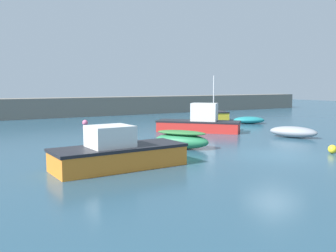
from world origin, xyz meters
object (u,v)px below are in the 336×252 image
Objects in this scene: open_tender_yellow at (293,132)px; sailboat_twin_hulled at (213,115)px; motorboat_grey_hull at (118,153)px; cabin_cruiser_white at (200,123)px; mooring_buoy_pink at (85,123)px; mooring_buoy_orange at (90,144)px; mooring_buoy_yellow at (332,149)px; rowboat_white_midwater at (249,120)px; rowboat_with_red_cover at (181,139)px.

sailboat_twin_hulled is at bearing -41.60° from open_tender_yellow.
motorboat_grey_hull is (-17.26, -15.74, 0.16)m from sailboat_twin_hulled.
sailboat_twin_hulled is (7.25, 7.66, -0.22)m from cabin_cruiser_white.
mooring_buoy_orange is at bearing -107.54° from mooring_buoy_pink.
open_tender_yellow is at bearing 59.29° from mooring_buoy_yellow.
open_tender_yellow is 5.75m from mooring_buoy_yellow.
motorboat_grey_hull is 10.79m from mooring_buoy_yellow.
cabin_cruiser_white reaches higher than mooring_buoy_orange.
sailboat_twin_hulled is at bearing 123.78° from rowboat_white_midwater.
sailboat_twin_hulled reaches higher than rowboat_with_red_cover.
motorboat_grey_hull is at bearing -114.84° from rowboat_white_midwater.
mooring_buoy_yellow is at bearing 123.79° from open_tender_yellow.
mooring_buoy_pink is (-13.01, 0.89, -0.22)m from sailboat_twin_hulled.
mooring_buoy_orange reaches higher than mooring_buoy_pink.
rowboat_white_midwater is 0.94× the size of open_tender_yellow.
cabin_cruiser_white is 7.74m from rowboat_white_midwater.
cabin_cruiser_white reaches higher than rowboat_white_midwater.
motorboat_grey_hull is 11.84× the size of mooring_buoy_pink.
cabin_cruiser_white is 10.55m from mooring_buoy_yellow.
rowboat_white_midwater reaches higher than mooring_buoy_pink.
rowboat_white_midwater is at bearing -113.28° from cabin_cruiser_white.
mooring_buoy_orange is at bearing 25.66° from rowboat_with_red_cover.
open_tender_yellow is at bearing 2.49° from sailboat_twin_hulled.
rowboat_with_red_cover is (-5.12, -5.37, -0.19)m from cabin_cruiser_white.
open_tender_yellow is (-3.83, -13.25, -0.10)m from sailboat_twin_hulled.
cabin_cruiser_white is 10.32m from mooring_buoy_pink.
cabin_cruiser_white reaches higher than mooring_buoy_yellow.
cabin_cruiser_white reaches higher than motorboat_grey_hull.
mooring_buoy_orange is at bearing 141.75° from mooring_buoy_yellow.
motorboat_grey_hull is 17.17m from mooring_buoy_pink.
rowboat_with_red_cover is 6.92× the size of mooring_buoy_pink.
motorboat_grey_hull is at bearing 86.26° from rowboat_with_red_cover.
mooring_buoy_yellow is at bearing -83.89° from rowboat_white_midwater.
motorboat_grey_hull is 5.36m from mooring_buoy_orange.
cabin_cruiser_white reaches higher than rowboat_with_red_cover.
motorboat_grey_hull is 1.71× the size of rowboat_with_red_cover.
mooring_buoy_orange is at bearing 52.09° from open_tender_yellow.
rowboat_with_red_cover is 1.06× the size of rowboat_white_midwater.
sailboat_twin_hulled is at bearing 40.24° from motorboat_grey_hull.
mooring_buoy_orange reaches higher than mooring_buoy_yellow.
mooring_buoy_orange is (-9.83, 7.75, 0.03)m from mooring_buoy_yellow.
rowboat_white_midwater is at bearing 18.92° from sailboat_twin_hulled.
rowboat_white_midwater is at bearing -50.71° from open_tender_yellow.
sailboat_twin_hulled reaches higher than mooring_buoy_pink.
mooring_buoy_orange is (-16.59, -10.44, -0.21)m from sailboat_twin_hulled.
rowboat_with_red_cover reaches higher than rowboat_white_midwater.
rowboat_with_red_cover is 8.55m from open_tender_yellow.
sailboat_twin_hulled reaches higher than cabin_cruiser_white.
cabin_cruiser_white is 1.15× the size of sailboat_twin_hulled.
rowboat_with_red_cover is at bearing -31.57° from mooring_buoy_orange.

